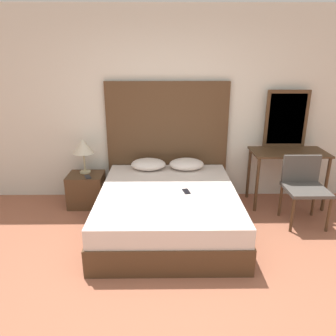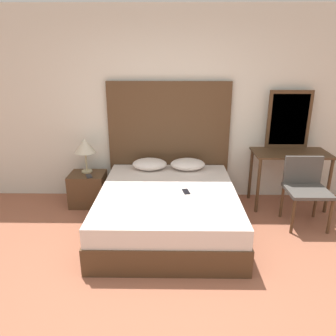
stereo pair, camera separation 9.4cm
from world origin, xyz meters
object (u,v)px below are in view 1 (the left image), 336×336
table_lamp (83,147)px  nightstand (87,190)px  phone_on_nightstand (88,177)px  chair (304,184)px  vanity_desk (288,160)px  phone_on_bed (186,191)px  bed (168,210)px

table_lamp → nightstand: bearing=-78.2°
phone_on_nightstand → chair: bearing=-7.8°
nightstand → vanity_desk: vanity_desk is taller
phone_on_bed → phone_on_nightstand: phone_on_bed is taller
table_lamp → chair: size_ratio=0.58×
nightstand → phone_on_nightstand: size_ratio=2.97×
nightstand → vanity_desk: size_ratio=0.48×
vanity_desk → bed: bearing=-157.4°
bed → phone_on_bed: size_ratio=12.07×
bed → chair: bearing=6.4°
nightstand → bed: bearing=-30.6°
nightstand → table_lamp: table_lamp is taller
phone_on_bed → table_lamp: bearing=149.6°
nightstand → chair: 2.93m
phone_on_bed → vanity_desk: size_ratio=0.16×
bed → phone_on_nightstand: bed is taller
phone_on_bed → chair: 1.53m
chair → nightstand: bearing=170.3°
phone_on_nightstand → chair: 2.85m
phone_on_nightstand → phone_on_bed: bearing=-25.5°
bed → nightstand: (-1.16, 0.68, -0.02)m
vanity_desk → nightstand: bearing=-179.7°
phone_on_nightstand → vanity_desk: (2.78, 0.12, 0.19)m
chair → bed: bearing=-173.6°
table_lamp → vanity_desk: table_lamp is taller
vanity_desk → phone_on_nightstand: bearing=-177.5°
bed → phone_on_nightstand: 1.26m
phone_on_bed → phone_on_nightstand: bearing=154.5°
vanity_desk → chair: size_ratio=1.21×
vanity_desk → table_lamp: bearing=178.6°
bed → phone_on_nightstand: bearing=152.1°
nightstand → vanity_desk: bearing=0.3°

